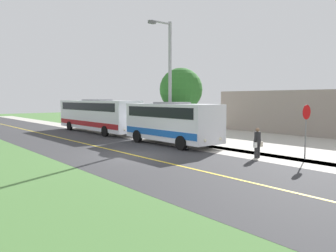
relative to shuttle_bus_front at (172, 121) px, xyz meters
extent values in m
plane|color=#477238|center=(4.55, 2.08, -1.63)|extent=(120.00, 120.00, 0.00)
cube|color=#333335|center=(4.55, 2.08, -1.62)|extent=(8.00, 100.00, 0.01)
cube|color=#B2ADA3|center=(-0.65, 2.08, -1.62)|extent=(2.40, 100.00, 0.01)
cube|color=#B2ADA3|center=(-7.85, 5.08, -1.62)|extent=(14.00, 36.00, 0.01)
cube|color=gold|center=(4.55, 2.08, -1.62)|extent=(0.16, 100.00, 0.00)
cube|color=white|center=(0.00, 0.00, -0.03)|extent=(2.49, 7.74, 2.48)
cube|color=blue|center=(0.00, 0.00, -0.73)|extent=(2.53, 7.58, 0.44)
cube|color=black|center=(0.00, 0.00, 0.66)|extent=(2.53, 6.96, 0.70)
cube|color=gray|center=(0.00, 0.00, 1.27)|extent=(1.49, 2.32, 0.12)
cylinder|color=black|center=(-1.25, 2.40, -1.18)|extent=(0.25, 0.90, 0.90)
cylinder|color=black|center=(1.25, 2.40, -1.18)|extent=(0.25, 0.90, 0.90)
cylinder|color=black|center=(-1.25, -2.40, -1.18)|extent=(0.25, 0.90, 0.90)
cylinder|color=black|center=(1.25, -2.40, -1.18)|extent=(0.25, 0.90, 0.90)
sphere|color=#F2EACC|center=(-0.69, 3.89, -0.93)|extent=(0.20, 0.20, 0.20)
sphere|color=#F2EACC|center=(0.69, 3.89, -0.93)|extent=(0.20, 0.20, 0.20)
cube|color=white|center=(0.08, -10.87, 0.06)|extent=(2.34, 11.77, 2.66)
cube|color=maroon|center=(0.08, -10.87, -0.73)|extent=(2.38, 11.54, 0.44)
cube|color=black|center=(0.08, -10.87, 0.84)|extent=(2.38, 10.60, 0.70)
cube|color=gray|center=(0.08, -10.87, 1.45)|extent=(1.40, 3.53, 0.12)
cylinder|color=black|center=(-1.09, -7.22, -1.18)|extent=(0.25, 0.90, 0.90)
cylinder|color=black|center=(1.25, -7.22, -1.18)|extent=(0.25, 0.90, 0.90)
cylinder|color=black|center=(-1.09, -14.52, -1.18)|extent=(0.25, 0.90, 0.90)
cylinder|color=black|center=(1.25, -14.52, -1.18)|extent=(0.25, 0.90, 0.90)
sphere|color=#F2EACC|center=(-0.56, -4.97, -0.93)|extent=(0.20, 0.20, 0.20)
sphere|color=#F2EACC|center=(0.72, -4.97, -0.93)|extent=(0.20, 0.20, 0.20)
cylinder|color=#262628|center=(-0.26, 7.00, -1.23)|extent=(0.18, 0.18, 0.79)
cylinder|color=#262628|center=(-0.06, 7.00, -1.23)|extent=(0.18, 0.18, 0.79)
cylinder|color=#262628|center=(-0.16, 7.00, -0.52)|extent=(0.34, 0.34, 0.63)
sphere|color=#8C664C|center=(-0.16, 7.00, -0.10)|extent=(0.21, 0.21, 0.21)
cylinder|color=#262628|center=(-0.34, 7.00, -0.49)|extent=(0.27, 0.10, 0.57)
cube|color=beige|center=(-0.42, 7.05, -0.90)|extent=(0.20, 0.12, 0.28)
cylinder|color=#262628|center=(0.03, 7.00, -0.49)|extent=(0.27, 0.10, 0.57)
cube|color=white|center=(0.10, 7.05, -0.90)|extent=(0.20, 0.12, 0.28)
cylinder|color=slate|center=(-1.55, 8.96, -0.53)|extent=(0.07, 0.07, 2.20)
cylinder|color=red|center=(-1.55, 8.98, 0.87)|extent=(0.76, 0.03, 0.76)
cylinder|color=#9E9EA3|center=(-0.45, -0.73, 2.67)|extent=(0.24, 0.24, 8.59)
cylinder|color=#9E9EA3|center=(0.35, -0.73, 6.82)|extent=(1.60, 0.14, 0.14)
cube|color=#59595B|center=(1.15, -0.73, 6.72)|extent=(0.50, 0.24, 0.20)
cylinder|color=#4C3826|center=(-2.85, -2.25, -0.30)|extent=(0.36, 0.36, 2.64)
sphere|color=#2D6B28|center=(-2.85, -2.25, 2.30)|extent=(3.42, 3.42, 3.42)
camera|label=1|loc=(14.94, 17.73, 1.57)|focal=35.74mm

